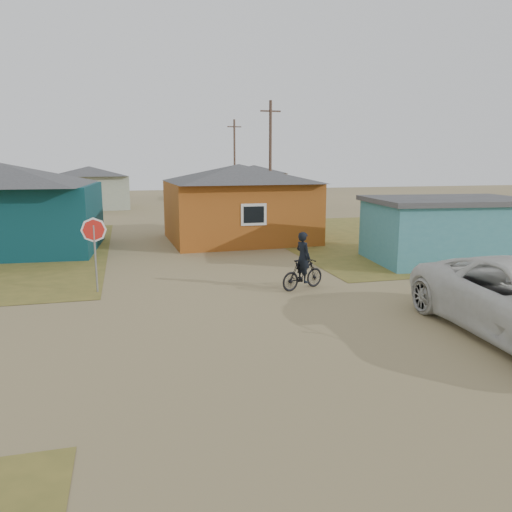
{
  "coord_description": "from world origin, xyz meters",
  "views": [
    {
      "loc": [
        -3.15,
        -11.01,
        4.08
      ],
      "look_at": [
        0.52,
        3.0,
        1.3
      ],
      "focal_mm": 35.0,
      "sensor_mm": 36.0,
      "label": 1
    }
  ],
  "objects": [
    {
      "name": "ground",
      "position": [
        0.0,
        0.0,
        0.0
      ],
      "size": [
        120.0,
        120.0,
        0.0
      ],
      "primitive_type": "plane",
      "color": "#927E54"
    },
    {
      "name": "grass_ne",
      "position": [
        14.0,
        13.0,
        0.01
      ],
      "size": [
        20.0,
        18.0,
        0.0
      ],
      "primitive_type": "cube",
      "color": "olive",
      "rests_on": "ground"
    },
    {
      "name": "house_teal",
      "position": [
        -8.5,
        13.5,
        2.05
      ],
      "size": [
        8.93,
        7.08,
        4.0
      ],
      "color": "#0A3037",
      "rests_on": "ground"
    },
    {
      "name": "house_yellow",
      "position": [
        2.5,
        14.0,
        2.0
      ],
      "size": [
        7.72,
        6.76,
        3.9
      ],
      "color": "#984D17",
      "rests_on": "ground"
    },
    {
      "name": "shed_turquoise",
      "position": [
        9.5,
        6.5,
        1.31
      ],
      "size": [
        6.71,
        4.93,
        2.6
      ],
      "color": "teal",
      "rests_on": "ground"
    },
    {
      "name": "house_pale_west",
      "position": [
        -6.0,
        34.0,
        1.86
      ],
      "size": [
        7.04,
        6.15,
        3.6
      ],
      "color": "#98A18A",
      "rests_on": "ground"
    },
    {
      "name": "house_beige_east",
      "position": [
        10.0,
        40.0,
        1.86
      ],
      "size": [
        6.95,
        6.05,
        3.6
      ],
      "color": "tan",
      "rests_on": "ground"
    },
    {
      "name": "house_pale_north",
      "position": [
        -14.0,
        46.0,
        1.75
      ],
      "size": [
        6.28,
        5.81,
        3.4
      ],
      "color": "#98A18A",
      "rests_on": "ground"
    },
    {
      "name": "utility_pole_near",
      "position": [
        6.5,
        22.0,
        4.14
      ],
      "size": [
        1.4,
        0.2,
        8.0
      ],
      "color": "brown",
      "rests_on": "ground"
    },
    {
      "name": "utility_pole_far",
      "position": [
        7.5,
        38.0,
        4.14
      ],
      "size": [
        1.4,
        0.2,
        8.0
      ],
      "color": "brown",
      "rests_on": "ground"
    },
    {
      "name": "stop_sign",
      "position": [
        -4.13,
        4.97,
        1.75
      ],
      "size": [
        0.73,
        0.32,
        2.36
      ],
      "color": "gray",
      "rests_on": "ground"
    },
    {
      "name": "cyclist",
      "position": [
        2.25,
        3.68,
        0.68
      ],
      "size": [
        1.71,
        1.03,
        1.87
      ],
      "color": "black",
      "rests_on": "ground"
    }
  ]
}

